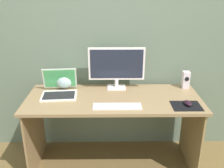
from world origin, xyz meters
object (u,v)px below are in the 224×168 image
Objects in this scene: keyboard_external at (117,106)px; mouse at (188,103)px; fishbowl at (64,80)px; speaker_right at (186,80)px; laptop at (59,90)px; monitor at (117,66)px.

keyboard_external is 4.12× the size of mouse.
fishbowl reaches higher than mouse.
laptop reaches higher than speaker_right.
mouse is at bearing -33.32° from monitor.
speaker_right is at bearing -0.45° from fishbowl.
speaker_right is at bearing 31.59° from keyboard_external.
monitor is 0.70m from speaker_right.
speaker_right is 1.68× the size of mouse.
laptop is 1.17m from mouse.
monitor is 5.45× the size of mouse.
speaker_right is (0.69, 0.00, -0.14)m from monitor.
speaker_right is 0.49× the size of laptop.
laptop is at bearing -172.76° from speaker_right.
laptop is 3.43× the size of mouse.
laptop is (-0.54, -0.15, -0.18)m from monitor.
monitor is at bearing 89.43° from keyboard_external.
monitor is 3.24× the size of speaker_right.
speaker_right reaches higher than keyboard_external.
fishbowl is at bearing 139.85° from keyboard_external.
keyboard_external is (-0.01, -0.42, -0.22)m from monitor.
monitor is 0.75m from mouse.
speaker_right is 1.24m from laptop.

